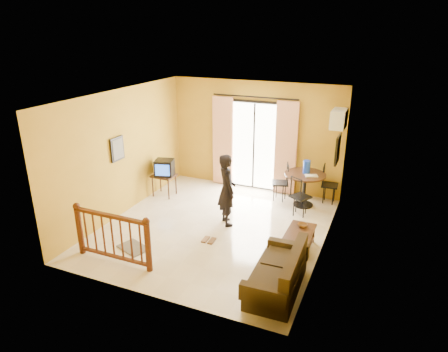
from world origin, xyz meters
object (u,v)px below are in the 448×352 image
at_px(television, 164,168).
at_px(sofa, 279,276).
at_px(dining_table, 305,180).
at_px(coffee_table, 299,237).
at_px(standing_person, 227,190).

xyz_separation_m(television, sofa, (3.72, -2.64, -0.47)).
height_order(dining_table, coffee_table, dining_table).
xyz_separation_m(coffee_table, sofa, (-0.00, -1.38, 0.02)).
bearing_deg(television, dining_table, -3.12).
distance_m(television, dining_table, 3.44).
xyz_separation_m(television, coffee_table, (3.72, -1.26, -0.49)).
height_order(sofa, standing_person, standing_person).
bearing_deg(sofa, standing_person, 130.78).
xyz_separation_m(dining_table, coffee_table, (0.38, -2.05, -0.38)).
relative_size(television, coffee_table, 0.61).
relative_size(sofa, standing_person, 1.00).
distance_m(television, sofa, 4.59).
bearing_deg(dining_table, sofa, -83.78).
bearing_deg(dining_table, standing_person, -129.85).
distance_m(dining_table, sofa, 3.47).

